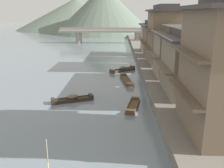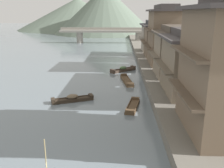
{
  "view_description": "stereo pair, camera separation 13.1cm",
  "coord_description": "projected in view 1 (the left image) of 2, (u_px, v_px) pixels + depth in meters",
  "views": [
    {
      "loc": [
        3.21,
        -8.63,
        8.45
      ],
      "look_at": [
        2.52,
        14.97,
        1.67
      ],
      "focal_mm": 39.97,
      "sensor_mm": 36.0,
      "label": 1
    },
    {
      "loc": [
        3.34,
        -8.62,
        8.45
      ],
      "look_at": [
        2.52,
        14.97,
        1.67
      ],
      "focal_mm": 39.97,
      "sensor_mm": 36.0,
      "label": 2
    }
  ],
  "objects": [
    {
      "name": "riverbank_right",
      "position": [
        196.0,
        66.0,
        38.99
      ],
      "size": [
        18.0,
        110.0,
        0.85
      ],
      "primitive_type": "cube",
      "color": "#6B665B",
      "rests_on": "ground"
    },
    {
      "name": "boat_moored_nearest",
      "position": [
        133.0,
        106.0,
        22.95
      ],
      "size": [
        1.57,
        3.79,
        0.45
      ],
      "color": "brown",
      "rests_on": "ground"
    },
    {
      "name": "boat_moored_second",
      "position": [
        126.0,
        81.0,
        31.42
      ],
      "size": [
        1.67,
        5.01,
        0.53
      ],
      "color": "brown",
      "rests_on": "ground"
    },
    {
      "name": "boat_moored_third",
      "position": [
        73.0,
        99.0,
        24.62
      ],
      "size": [
        4.14,
        2.36,
        0.7
      ],
      "color": "#33281E",
      "rests_on": "ground"
    },
    {
      "name": "boat_moored_far",
      "position": [
        123.0,
        69.0,
        37.21
      ],
      "size": [
        3.91,
        3.53,
        0.75
      ],
      "color": "#423328",
      "rests_on": "ground"
    },
    {
      "name": "house_waterfront_second",
      "position": [
        191.0,
        62.0,
        23.92
      ],
      "size": [
        5.79,
        7.76,
        6.14
      ],
      "color": "#7F705B",
      "rests_on": "riverbank_right"
    },
    {
      "name": "house_waterfront_tall",
      "position": [
        174.0,
        51.0,
        30.66
      ],
      "size": [
        5.53,
        6.4,
        6.14
      ],
      "color": "gray",
      "rests_on": "riverbank_right"
    },
    {
      "name": "house_waterfront_narrow",
      "position": [
        163.0,
        35.0,
        37.49
      ],
      "size": [
        5.33,
        7.71,
        8.74
      ],
      "color": "#75604C",
      "rests_on": "riverbank_right"
    },
    {
      "name": "house_waterfront_far",
      "position": [
        158.0,
        39.0,
        44.54
      ],
      "size": [
        5.71,
        6.23,
        6.14
      ],
      "color": "#75604C",
      "rests_on": "riverbank_right"
    },
    {
      "name": "house_waterfront_end",
      "position": [
        152.0,
        36.0,
        50.85
      ],
      "size": [
        5.27,
        6.01,
        6.14
      ],
      "color": "gray",
      "rests_on": "riverbank_right"
    },
    {
      "name": "stone_bridge",
      "position": [
        108.0,
        33.0,
        71.06
      ],
      "size": [
        28.14,
        2.4,
        4.35
      ],
      "color": "gray",
      "rests_on": "ground"
    },
    {
      "name": "hill_far_west",
      "position": [
        84.0,
        17.0,
        128.12
      ],
      "size": [
        39.08,
        39.08,
        12.95
      ],
      "primitive_type": "cone",
      "color": "#5B6B5B",
      "rests_on": "ground"
    },
    {
      "name": "hill_far_centre",
      "position": [
        104.0,
        10.0,
        102.41
      ],
      "size": [
        41.74,
        41.74,
        18.89
      ],
      "primitive_type": "cone",
      "color": "#5B6B5B",
      "rests_on": "ground"
    },
    {
      "name": "hill_far_east",
      "position": [
        76.0,
        14.0,
        128.19
      ],
      "size": [
        60.45,
        60.45,
        15.51
      ],
      "primitive_type": "cone",
      "color": "#5B6B5B",
      "rests_on": "ground"
    }
  ]
}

